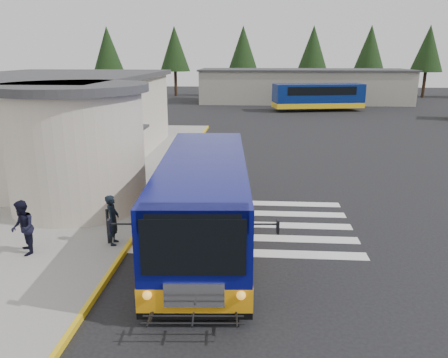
# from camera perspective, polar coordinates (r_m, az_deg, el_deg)

# --- Properties ---
(ground) EXTENTS (140.00, 140.00, 0.00)m
(ground) POSITION_cam_1_polar(r_m,az_deg,el_deg) (16.86, 4.03, -4.95)
(ground) COLOR black
(ground) RESTS_ON ground
(sidewalk) EXTENTS (10.00, 34.00, 0.15)m
(sidewalk) POSITION_cam_1_polar(r_m,az_deg,el_deg) (22.48, -19.51, -0.27)
(sidewalk) COLOR gray
(sidewalk) RESTS_ON ground
(curb_strip) EXTENTS (0.12, 34.00, 0.16)m
(curb_strip) POSITION_cam_1_polar(r_m,az_deg,el_deg) (21.01, -7.03, -0.55)
(curb_strip) COLOR yellow
(curb_strip) RESTS_ON ground
(station_building) EXTENTS (12.70, 18.70, 4.80)m
(station_building) POSITION_cam_1_polar(r_m,az_deg,el_deg) (25.33, -21.31, 7.08)
(station_building) COLOR beige
(station_building) RESTS_ON ground
(crosswalk) EXTENTS (8.00, 5.35, 0.01)m
(crosswalk) POSITION_cam_1_polar(r_m,az_deg,el_deg) (16.12, 2.24, -5.91)
(crosswalk) COLOR silver
(crosswalk) RESTS_ON ground
(depot_building) EXTENTS (26.40, 8.40, 4.20)m
(depot_building) POSITION_cam_1_polar(r_m,az_deg,el_deg) (58.20, 10.29, 11.89)
(depot_building) COLOR gray
(depot_building) RESTS_ON ground
(tree_line) EXTENTS (58.40, 4.40, 10.00)m
(tree_line) POSITION_cam_1_polar(r_m,az_deg,el_deg) (66.06, 10.02, 16.41)
(tree_line) COLOR black
(tree_line) RESTS_ON ground
(transit_bus) EXTENTS (3.79, 10.30, 2.86)m
(transit_bus) POSITION_cam_1_polar(r_m,az_deg,el_deg) (14.04, -2.64, -3.35)
(transit_bus) COLOR #080C64
(transit_bus) RESTS_ON ground
(pedestrian_a) EXTENTS (0.45, 0.63, 1.63)m
(pedestrian_a) POSITION_cam_1_polar(r_m,az_deg,el_deg) (14.31, -14.33, -5.18)
(pedestrian_a) COLOR black
(pedestrian_a) RESTS_ON sidewalk
(pedestrian_b) EXTENTS (0.97, 1.03, 1.69)m
(pedestrian_b) POSITION_cam_1_polar(r_m,az_deg,el_deg) (14.51, -24.80, -5.81)
(pedestrian_b) COLOR black
(pedestrian_b) RESTS_ON sidewalk
(bollard) EXTENTS (0.09, 0.09, 1.16)m
(bollard) POSITION_cam_1_polar(r_m,az_deg,el_deg) (14.49, -14.91, -5.99)
(bollard) COLOR black
(bollard) RESTS_ON sidewalk
(far_bus_a) EXTENTS (10.08, 4.52, 2.51)m
(far_bus_a) POSITION_cam_1_polar(r_m,az_deg,el_deg) (49.66, 12.18, 10.57)
(far_bus_a) COLOR navy
(far_bus_a) RESTS_ON ground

